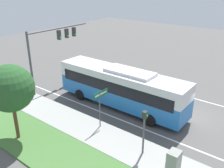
{
  "coord_description": "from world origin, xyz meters",
  "views": [
    {
      "loc": [
        -17.25,
        -5.75,
        10.09
      ],
      "look_at": [
        -1.64,
        6.43,
        1.76
      ],
      "focal_mm": 40.0,
      "sensor_mm": 36.0,
      "label": 1
    }
  ],
  "objects_px": {
    "street_sign": "(100,102)",
    "utility_cabinet": "(174,161)",
    "bus": "(121,86)",
    "signal_gantry": "(52,44)",
    "pedestrian_signal": "(144,126)"
  },
  "relations": [
    {
      "from": "bus",
      "to": "signal_gantry",
      "type": "xyz_separation_m",
      "value": [
        -0.67,
        7.57,
        2.58
      ]
    },
    {
      "from": "bus",
      "to": "signal_gantry",
      "type": "distance_m",
      "value": 8.02
    },
    {
      "from": "signal_gantry",
      "to": "pedestrian_signal",
      "type": "bearing_deg",
      "value": -106.41
    },
    {
      "from": "bus",
      "to": "signal_gantry",
      "type": "bearing_deg",
      "value": 95.05
    },
    {
      "from": "pedestrian_signal",
      "to": "street_sign",
      "type": "bearing_deg",
      "value": 79.33
    },
    {
      "from": "bus",
      "to": "pedestrian_signal",
      "type": "relative_size",
      "value": 3.84
    },
    {
      "from": "signal_gantry",
      "to": "utility_cabinet",
      "type": "bearing_deg",
      "value": -104.88
    },
    {
      "from": "street_sign",
      "to": "utility_cabinet",
      "type": "relative_size",
      "value": 2.44
    },
    {
      "from": "bus",
      "to": "street_sign",
      "type": "distance_m",
      "value": 3.67
    },
    {
      "from": "street_sign",
      "to": "utility_cabinet",
      "type": "xyz_separation_m",
      "value": [
        -0.97,
        -6.19,
        -1.36
      ]
    },
    {
      "from": "pedestrian_signal",
      "to": "street_sign",
      "type": "xyz_separation_m",
      "value": [
        0.77,
        4.07,
        0.01
      ]
    },
    {
      "from": "signal_gantry",
      "to": "utility_cabinet",
      "type": "height_order",
      "value": "signal_gantry"
    },
    {
      "from": "signal_gantry",
      "to": "street_sign",
      "type": "relative_size",
      "value": 2.49
    },
    {
      "from": "street_sign",
      "to": "utility_cabinet",
      "type": "bearing_deg",
      "value": -98.91
    },
    {
      "from": "signal_gantry",
      "to": "street_sign",
      "type": "distance_m",
      "value": 9.19
    }
  ]
}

